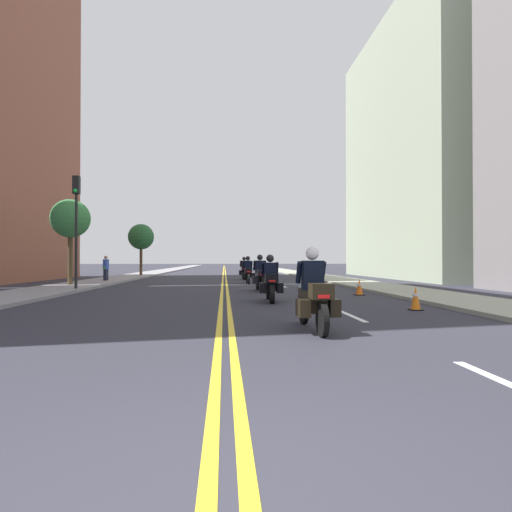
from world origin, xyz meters
The scene contains 18 objects.
ground_plane centered at (0.00, 48.00, 0.00)m, with size 264.00×264.00×0.00m, color #2B2B34.
sidewalk_left centered at (-7.68, 48.00, 0.06)m, with size 2.97×144.00×0.12m, color gray.
sidewalk_right centered at (7.68, 48.00, 0.06)m, with size 2.97×144.00×0.12m, color #989C88.
centreline_yellow_inner centered at (-0.12, 48.00, 0.00)m, with size 0.12×132.00×0.01m, color yellow.
centreline_yellow_outer centered at (0.12, 48.00, 0.00)m, with size 0.12×132.00×0.01m, color yellow.
lane_dashes_white centered at (3.10, 29.00, 0.00)m, with size 0.14×56.40×0.01m.
building_right_1 centered at (15.79, 29.88, 10.13)m, with size 7.08×18.64×20.25m.
motorcycle_0 centered at (1.70, 5.79, 0.67)m, with size 0.77×2.17×1.63m.
motorcycle_1 centered at (1.50, 11.60, 0.63)m, with size 0.77×2.15×1.57m.
motorcycle_2 centered at (1.58, 16.38, 0.67)m, with size 0.78×2.13×1.64m.
motorcycle_3 centered at (1.37, 22.35, 0.66)m, with size 0.76×2.09×1.64m.
motorcycle_4 centered at (1.41, 27.77, 0.66)m, with size 0.77×2.16×1.64m.
traffic_cone_0 centered at (5.21, 8.91, 0.33)m, with size 0.32×0.32×0.67m.
traffic_cone_1 centered at (5.29, 13.93, 0.31)m, with size 0.36×0.36×0.64m.
traffic_light_near centered at (-6.60, 16.96, 3.50)m, with size 0.28×0.38×5.13m.
pedestrian_0 centered at (-7.44, 24.73, 0.87)m, with size 0.30×0.50×1.68m.
street_tree_0 centered at (-7.97, 20.10, 3.50)m, with size 1.99×1.99×4.54m.
street_tree_1 centered at (-7.27, 34.99, 3.42)m, with size 2.23×2.23×4.57m.
Camera 1 is at (-0.02, -2.19, 1.36)m, focal length 29.37 mm.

